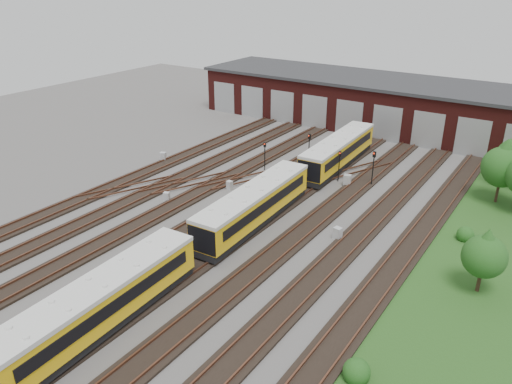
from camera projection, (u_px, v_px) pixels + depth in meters
The scene contains 18 objects.
ground at pixel (186, 251), 37.86m from camera, with size 120.00×120.00×0.00m, color #4C4846.
track_network at pixel (189, 246), 38.34m from camera, with size 30.40×70.00×0.33m.
maintenance_shed at pixel (382, 103), 66.90m from camera, with size 51.00×12.50×6.35m.
grass_verge at pixel (479, 267), 35.78m from camera, with size 8.00×55.00×0.05m, color #224617.
metro_train at pixel (254, 205), 40.93m from camera, with size 3.16×46.41×2.96m.
signal_mast_0 at pixel (265, 152), 52.34m from camera, with size 0.27×0.25×3.08m.
signal_mast_1 at pixel (309, 145), 53.82m from camera, with size 0.32×0.31×3.45m.
signal_mast_2 at pixel (339, 162), 49.46m from camera, with size 0.30×0.29×3.19m.
signal_mast_3 at pixel (373, 164), 48.31m from camera, with size 0.31×0.29×3.58m.
relay_cabinet_0 at pixel (163, 157), 55.44m from camera, with size 0.61×0.51×1.02m, color #B8BABD.
relay_cabinet_1 at pixel (230, 185), 48.21m from camera, with size 0.54×0.45×0.90m, color #B8BABD.
relay_cabinet_2 at pixel (167, 197), 45.83m from camera, with size 0.52×0.44×0.87m, color #B8BABD.
relay_cabinet_3 at pixel (347, 180), 49.05m from camera, with size 0.69×0.57×1.15m, color #B8BABD.
relay_cabinet_4 at pixel (338, 233), 39.27m from camera, with size 0.61×0.51×1.02m, color #B8BABD.
tree_0 at pixel (504, 162), 44.17m from camera, with size 3.67×3.67×6.09m.
tree_3 at pixel (485, 252), 31.84m from camera, with size 2.84×2.84×4.71m.
bush_0 at pixel (357, 368), 25.66m from camera, with size 1.45×1.45×1.45m, color #204A15.
bush_1 at pixel (466, 233), 39.07m from camera, with size 1.35×1.35×1.35m, color #204A15.
Camera 1 is at (22.66, -24.26, 19.48)m, focal length 35.00 mm.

